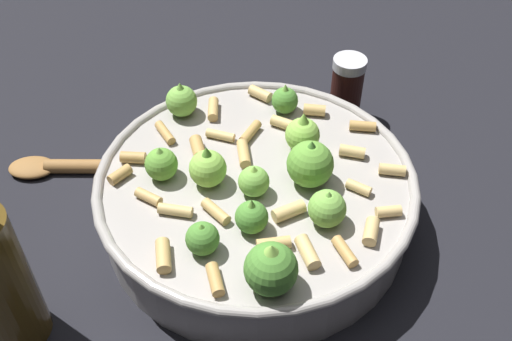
# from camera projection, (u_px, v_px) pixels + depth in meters

# --- Properties ---
(ground_plane) EXTENTS (2.40, 2.40, 0.00)m
(ground_plane) POSITION_uv_depth(u_px,v_px,m) (256.00, 218.00, 0.61)
(ground_plane) COLOR black
(cooking_pan) EXTENTS (0.32, 0.32, 0.11)m
(cooking_pan) POSITION_uv_depth(u_px,v_px,m) (256.00, 194.00, 0.59)
(cooking_pan) COLOR #9E9993
(cooking_pan) RESTS_ON ground
(pepper_shaker) EXTENTS (0.04, 0.04, 0.08)m
(pepper_shaker) POSITION_uv_depth(u_px,v_px,m) (347.00, 88.00, 0.71)
(pepper_shaker) COLOR #33140F
(pepper_shaker) RESTS_ON ground
(wooden_spoon) EXTENTS (0.11, 0.22, 0.02)m
(wooden_spoon) POSITION_uv_depth(u_px,v_px,m) (97.00, 167.00, 0.66)
(wooden_spoon) COLOR olive
(wooden_spoon) RESTS_ON ground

